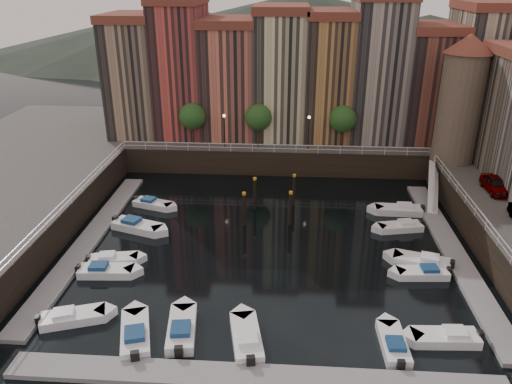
# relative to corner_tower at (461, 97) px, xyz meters

# --- Properties ---
(ground) EXTENTS (200.00, 200.00, 0.00)m
(ground) POSITION_rel_corner_tower_xyz_m (-20.00, -14.50, -10.19)
(ground) COLOR black
(ground) RESTS_ON ground
(quay_far) EXTENTS (80.00, 20.00, 3.00)m
(quay_far) POSITION_rel_corner_tower_xyz_m (-20.00, 11.50, -8.69)
(quay_far) COLOR black
(quay_far) RESTS_ON ground
(dock_left) EXTENTS (2.00, 28.00, 0.35)m
(dock_left) POSITION_rel_corner_tower_xyz_m (-36.20, -15.50, -10.02)
(dock_left) COLOR gray
(dock_left) RESTS_ON ground
(dock_right) EXTENTS (2.00, 28.00, 0.35)m
(dock_right) POSITION_rel_corner_tower_xyz_m (-3.80, -15.50, -10.02)
(dock_right) COLOR gray
(dock_right) RESTS_ON ground
(dock_near) EXTENTS (30.00, 2.00, 0.35)m
(dock_near) POSITION_rel_corner_tower_xyz_m (-20.00, -31.50, -10.02)
(dock_near) COLOR gray
(dock_near) RESTS_ON ground
(mountains) EXTENTS (145.00, 100.00, 18.00)m
(mountains) POSITION_rel_corner_tower_xyz_m (-18.28, 95.50, -2.28)
(mountains) COLOR #2D382D
(mountains) RESTS_ON ground
(far_terrace) EXTENTS (48.70, 10.30, 17.50)m
(far_terrace) POSITION_rel_corner_tower_xyz_m (-16.69, 9.00, 0.76)
(far_terrace) COLOR #92785D
(far_terrace) RESTS_ON quay_far
(corner_tower) EXTENTS (5.20, 5.20, 13.80)m
(corner_tower) POSITION_rel_corner_tower_xyz_m (0.00, 0.00, 0.00)
(corner_tower) COLOR #6B5B4C
(corner_tower) RESTS_ON quay_right
(promenade_trees) EXTENTS (21.20, 3.20, 5.20)m
(promenade_trees) POSITION_rel_corner_tower_xyz_m (-21.33, 3.70, -3.61)
(promenade_trees) COLOR black
(promenade_trees) RESTS_ON quay_far
(street_lamps) EXTENTS (10.36, 0.36, 4.18)m
(street_lamps) POSITION_rel_corner_tower_xyz_m (-21.00, 2.70, -4.30)
(street_lamps) COLOR black
(street_lamps) RESTS_ON quay_far
(railings) EXTENTS (36.08, 34.04, 0.52)m
(railings) POSITION_rel_corner_tower_xyz_m (-20.00, -9.62, -6.41)
(railings) COLOR white
(railings) RESTS_ON ground
(gangway) EXTENTS (2.78, 8.32, 3.73)m
(gangway) POSITION_rel_corner_tower_xyz_m (-2.90, -4.50, -8.28)
(gangway) COLOR white
(gangway) RESTS_ON ground
(mooring_pilings) EXTENTS (5.09, 5.28, 3.78)m
(mooring_pilings) POSITION_rel_corner_tower_xyz_m (-19.90, -9.24, -8.54)
(mooring_pilings) COLOR black
(mooring_pilings) RESTS_ON ground
(boat_left_0) EXTENTS (4.71, 2.99, 1.06)m
(boat_left_0) POSITION_rel_corner_tower_xyz_m (-33.10, -26.92, -9.84)
(boat_left_0) COLOR white
(boat_left_0) RESTS_ON ground
(boat_left_1) EXTENTS (4.68, 1.94, 1.06)m
(boat_left_1) POSITION_rel_corner_tower_xyz_m (-32.82, -20.97, -9.84)
(boat_left_1) COLOR white
(boat_left_1) RESTS_ON ground
(boat_left_2) EXTENTS (4.34, 2.24, 0.97)m
(boat_left_2) POSITION_rel_corner_tower_xyz_m (-32.81, -19.14, -9.87)
(boat_left_2) COLOR white
(boat_left_2) RESTS_ON ground
(boat_left_3) EXTENTS (5.27, 3.32, 1.19)m
(boat_left_3) POSITION_rel_corner_tower_xyz_m (-32.50, -13.17, -9.79)
(boat_left_3) COLOR white
(boat_left_3) RESTS_ON ground
(boat_left_4) EXTENTS (4.47, 2.76, 1.00)m
(boat_left_4) POSITION_rel_corner_tower_xyz_m (-32.34, -8.02, -9.86)
(boat_left_4) COLOR white
(boat_left_4) RESTS_ON ground
(boat_right_0) EXTENTS (4.67, 1.90, 1.06)m
(boat_right_0) POSITION_rel_corner_tower_xyz_m (-7.58, -27.29, -9.84)
(boat_right_0) COLOR white
(boat_right_0) RESTS_ON ground
(boat_right_1) EXTENTS (4.35, 1.84, 0.99)m
(boat_right_1) POSITION_rel_corner_tower_xyz_m (-7.23, -19.46, -9.86)
(boat_right_1) COLOR white
(boat_right_1) RESTS_ON ground
(boat_right_2) EXTENTS (4.97, 3.02, 1.12)m
(boat_right_2) POSITION_rel_corner_tower_xyz_m (-6.90, -17.79, -9.82)
(boat_right_2) COLOR white
(boat_right_2) RESTS_ON ground
(boat_right_3) EXTENTS (4.49, 2.39, 1.00)m
(boat_right_3) POSITION_rel_corner_tower_xyz_m (-7.45, -11.51, -9.86)
(boat_right_3) COLOR white
(boat_right_3) RESTS_ON ground
(boat_right_4) EXTENTS (4.89, 1.86, 1.12)m
(boat_right_4) POSITION_rel_corner_tower_xyz_m (-6.90, -7.84, -9.82)
(boat_right_4) COLOR white
(boat_right_4) RESTS_ON ground
(boat_near_0) EXTENTS (3.11, 5.18, 1.16)m
(boat_near_0) POSITION_rel_corner_tower_xyz_m (-28.11, -28.45, -9.80)
(boat_near_0) COLOR white
(boat_near_0) RESTS_ON ground
(boat_near_1) EXTENTS (2.42, 5.11, 1.15)m
(boat_near_1) POSITION_rel_corner_tower_xyz_m (-25.15, -27.75, -9.81)
(boat_near_1) COLOR white
(boat_near_1) RESTS_ON ground
(boat_near_2) EXTENTS (2.71, 5.14, 1.15)m
(boat_near_2) POSITION_rel_corner_tower_xyz_m (-20.73, -28.34, -9.81)
(boat_near_2) COLOR white
(boat_near_2) RESTS_ON ground
(boat_near_3) EXTENTS (1.70, 4.38, 1.00)m
(boat_near_3) POSITION_rel_corner_tower_xyz_m (-11.18, -28.18, -9.86)
(boat_near_3) COLOR white
(boat_near_3) RESTS_ON ground
(car_a) EXTENTS (1.85, 4.46, 1.51)m
(car_a) POSITION_rel_corner_tower_xyz_m (1.55, -8.87, -6.44)
(car_a) COLOR gray
(car_a) RESTS_ON quay_right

